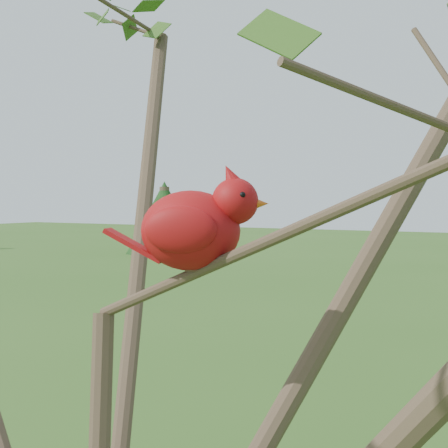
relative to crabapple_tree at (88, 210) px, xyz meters
The scene contains 3 objects.
crabapple_tree is the anchor object (origin of this frame).
cardinal 0.16m from the crabapple_tree, 45.74° to the left, with size 0.24×0.16×0.17m.
distant_trees 22.09m from the crabapple_tree, 103.66° to the left, with size 40.84×12.74×2.93m.
Camera 1 is at (0.67, -0.77, 2.14)m, focal length 55.00 mm.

